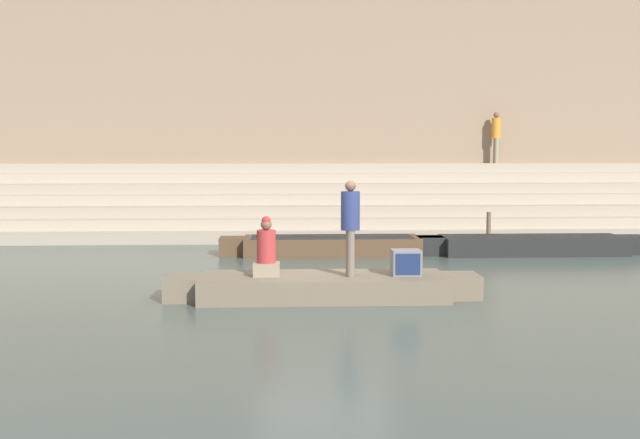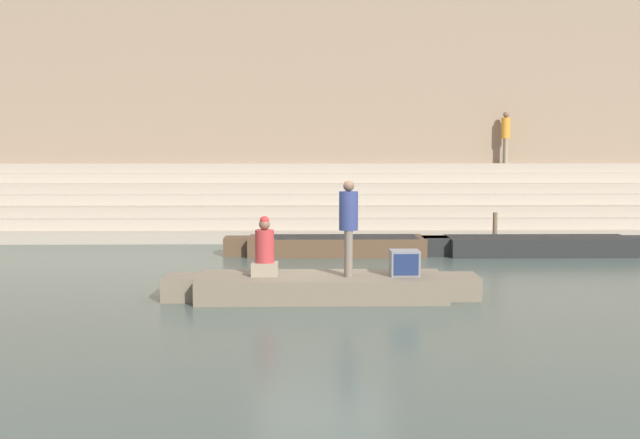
% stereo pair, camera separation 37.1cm
% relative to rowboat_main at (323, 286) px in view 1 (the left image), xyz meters
% --- Properties ---
extents(ground_plane, '(120.00, 120.00, 0.00)m').
position_rel_rowboat_main_xyz_m(ground_plane, '(0.03, 0.41, -0.23)').
color(ground_plane, '#47544C').
extents(ghat_steps, '(36.00, 5.16, 2.22)m').
position_rel_rowboat_main_xyz_m(ghat_steps, '(0.03, 11.23, 0.57)').
color(ghat_steps, tan).
rests_on(ghat_steps, ground).
extents(back_wall, '(34.20, 1.28, 8.99)m').
position_rel_rowboat_main_xyz_m(back_wall, '(0.03, 13.67, 4.24)').
color(back_wall, '#937A60').
rests_on(back_wall, ground).
extents(rowboat_main, '(5.65, 1.56, 0.42)m').
position_rel_rowboat_main_xyz_m(rowboat_main, '(0.00, 0.00, 0.00)').
color(rowboat_main, '#756651').
rests_on(rowboat_main, ground).
extents(person_standing, '(0.34, 0.34, 1.72)m').
position_rel_rowboat_main_xyz_m(person_standing, '(0.48, -0.09, 1.19)').
color(person_standing, '#756656').
rests_on(person_standing, rowboat_main).
extents(person_rowing, '(0.47, 0.37, 1.08)m').
position_rel_rowboat_main_xyz_m(person_rowing, '(-1.02, -0.03, 0.63)').
color(person_rowing, gray).
rests_on(person_rowing, rowboat_main).
extents(tv_set, '(0.52, 0.45, 0.46)m').
position_rel_rowboat_main_xyz_m(tv_set, '(1.50, -0.05, 0.43)').
color(tv_set, slate).
rests_on(tv_set, rowboat_main).
extents(moored_boat_shore, '(5.96, 1.30, 0.46)m').
position_rel_rowboat_main_xyz_m(moored_boat_shore, '(5.70, 5.58, 0.02)').
color(moored_boat_shore, black).
rests_on(moored_boat_shore, ground).
extents(moored_boat_distant, '(5.73, 1.30, 0.46)m').
position_rel_rowboat_main_xyz_m(moored_boat_distant, '(0.52, 5.70, 0.02)').
color(moored_boat_distant, brown).
rests_on(moored_boat_distant, ground).
extents(mooring_post, '(0.12, 0.12, 1.00)m').
position_rel_rowboat_main_xyz_m(mooring_post, '(4.86, 6.71, 0.27)').
color(mooring_post, brown).
rests_on(mooring_post, ground).
extents(person_on_steps, '(0.31, 0.31, 1.78)m').
position_rel_rowboat_main_xyz_m(person_on_steps, '(6.71, 12.70, 3.04)').
color(person_on_steps, gray).
rests_on(person_on_steps, ghat_steps).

